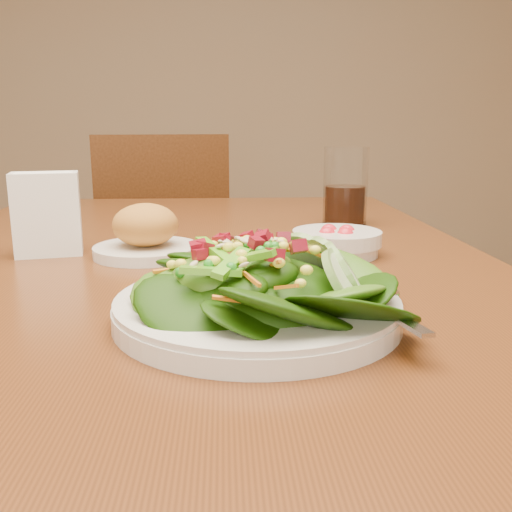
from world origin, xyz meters
name	(u,v)px	position (x,y,z in m)	size (l,w,h in m)	color
dining_table	(187,329)	(0.00, 0.00, 0.65)	(0.90, 1.40, 0.75)	#5B2D12
chair_far	(163,266)	(-0.15, 1.05, 0.48)	(0.48, 0.48, 0.91)	#4A260E
salad_plate	(267,290)	(0.10, -0.25, 0.78)	(0.29, 0.28, 0.08)	silver
bread_plate	(146,235)	(-0.06, 0.04, 0.78)	(0.15, 0.15, 0.08)	silver
tomato_bowl	(337,242)	(0.22, 0.03, 0.77)	(0.13, 0.13, 0.04)	silver
drinking_glass	(345,192)	(0.29, 0.29, 0.81)	(0.08, 0.08, 0.15)	silver
napkin_holder	(47,212)	(-0.20, 0.06, 0.81)	(0.10, 0.07, 0.12)	white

